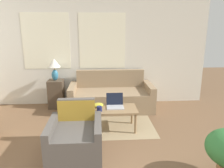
# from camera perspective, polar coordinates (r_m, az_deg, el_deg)

# --- Properties ---
(wall_back) EXTENTS (6.26, 0.06, 2.60)m
(wall_back) POSITION_cam_1_polar(r_m,az_deg,el_deg) (5.38, -8.82, 8.42)
(wall_back) COLOR silver
(wall_back) RESTS_ON ground_plane
(rug) EXTENTS (1.60, 1.90, 0.01)m
(rug) POSITION_cam_1_polar(r_m,az_deg,el_deg) (4.71, -0.17, -8.82)
(rug) COLOR #9E8966
(rug) RESTS_ON ground_plane
(couch) EXTENTS (1.91, 0.86, 0.87)m
(couch) POSITION_cam_1_polar(r_m,az_deg,el_deg) (5.14, -0.25, -3.50)
(couch) COLOR #937A5B
(couch) RESTS_ON ground_plane
(armchair) EXTENTS (0.78, 0.81, 0.78)m
(armchair) POSITION_cam_1_polar(r_m,az_deg,el_deg) (3.45, -9.47, -13.75)
(armchair) COLOR #514C47
(armchair) RESTS_ON ground_plane
(side_table) EXTENTS (0.35, 0.35, 0.67)m
(side_table) POSITION_cam_1_polar(r_m,az_deg,el_deg) (5.38, -14.36, -2.50)
(side_table) COLOR #4C3D2D
(side_table) RESTS_ON ground_plane
(table_lamp) EXTENTS (0.28, 0.28, 0.51)m
(table_lamp) POSITION_cam_1_polar(r_m,az_deg,el_deg) (5.22, -14.83, 4.54)
(table_lamp) COLOR teal
(table_lamp) RESTS_ON side_table
(coffee_table) EXTENTS (0.89, 0.52, 0.41)m
(coffee_table) POSITION_cam_1_polar(r_m,az_deg,el_deg) (4.10, 0.26, -7.05)
(coffee_table) COLOR #8E704C
(coffee_table) RESTS_ON ground_plane
(laptop) EXTENTS (0.32, 0.29, 0.24)m
(laptop) POSITION_cam_1_polar(r_m,az_deg,el_deg) (4.14, 0.78, -5.27)
(laptop) COLOR #B7B7BC
(laptop) RESTS_ON coffee_table
(cup_navy) EXTENTS (0.10, 0.10, 0.09)m
(cup_navy) POSITION_cam_1_polar(r_m,az_deg,el_deg) (3.95, -3.32, -6.47)
(cup_navy) COLOR #191E4C
(cup_navy) RESTS_ON coffee_table
(snack_bowl) EXTENTS (0.20, 0.20, 0.07)m
(snack_bowl) POSITION_cam_1_polar(r_m,az_deg,el_deg) (4.15, -3.60, -5.51)
(snack_bowl) COLOR gold
(snack_bowl) RESTS_ON coffee_table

